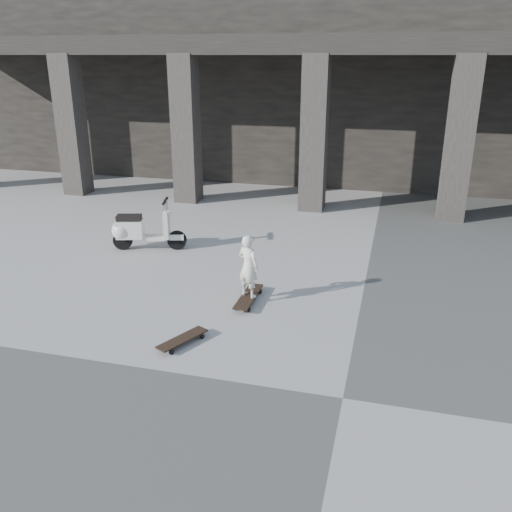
% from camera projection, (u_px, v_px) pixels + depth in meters
% --- Properties ---
extents(ground, '(90.00, 90.00, 0.00)m').
position_uv_depth(ground, '(343.00, 398.00, 6.65)').
color(ground, '#474745').
rests_on(ground, ground).
extents(colonnade, '(28.00, 8.82, 6.00)m').
position_uv_depth(colonnade, '(393.00, 84.00, 18.06)').
color(colonnade, black).
rests_on(colonnade, ground).
extents(longboard, '(0.26, 1.08, 0.11)m').
position_uv_depth(longboard, '(249.00, 297.00, 9.23)').
color(longboard, black).
rests_on(longboard, ground).
extents(skateboard_spare, '(0.56, 0.86, 0.10)m').
position_uv_depth(skateboard_spare, '(182.00, 339.00, 7.87)').
color(skateboard_spare, black).
rests_on(skateboard_spare, ground).
extents(child, '(0.47, 0.40, 1.08)m').
position_uv_depth(child, '(248.00, 266.00, 9.03)').
color(child, silver).
rests_on(child, longboard).
extents(scooter, '(1.55, 0.72, 1.11)m').
position_uv_depth(scooter, '(136.00, 230.00, 11.58)').
color(scooter, black).
rests_on(scooter, ground).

